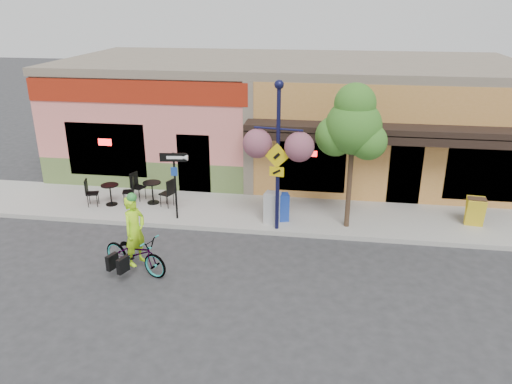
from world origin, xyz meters
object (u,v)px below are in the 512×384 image
building (288,114)px  street_tree (351,157)px  bicycle (135,253)px  newspaper_box_blue (282,207)px  one_way_sign (175,186)px  lamp_post (278,158)px  newspaper_box_grey (272,208)px  cyclist_rider (136,239)px

building → street_tree: street_tree is taller
bicycle → building: bearing=2.6°
newspaper_box_blue → street_tree: street_tree is taller
newspaper_box_blue → street_tree: 2.72m
one_way_sign → newspaper_box_blue: bearing=-0.9°
building → lamp_post: lamp_post is taller
newspaper_box_grey → street_tree: size_ratio=0.22×
cyclist_rider → one_way_sign: (0.12, 3.16, 0.32)m
building → bicycle: 10.30m
lamp_post → street_tree: bearing=21.2°
bicycle → newspaper_box_blue: bicycle is taller
lamp_post → newspaper_box_grey: lamp_post is taller
building → newspaper_box_grey: building is taller
lamp_post → bicycle: bearing=-131.7°
lamp_post → newspaper_box_blue: 1.94m
cyclist_rider → one_way_sign: size_ratio=0.85×
lamp_post → cyclist_rider: bearing=-131.3°
building → lamp_post: 6.79m
bicycle → lamp_post: (3.43, 2.88, 1.89)m
cyclist_rider → building: bearing=2.9°
bicycle → street_tree: size_ratio=0.45×
newspaper_box_blue → newspaper_box_grey: 0.37m
cyclist_rider → lamp_post: lamp_post is taller
lamp_post → street_tree: 2.19m
lamp_post → one_way_sign: (-3.27, 0.27, -1.17)m
newspaper_box_grey → one_way_sign: bearing=-167.7°
newspaper_box_blue → lamp_post: bearing=-114.1°
building → lamp_post: (0.32, -6.78, 0.17)m
cyclist_rider → one_way_sign: one_way_sign is taller
bicycle → street_tree: (5.57, 3.37, 1.87)m
one_way_sign → newspaper_box_grey: bearing=-4.3°
bicycle → newspaper_box_blue: bearing=-24.6°
bicycle → newspaper_box_grey: (3.24, 3.31, 0.12)m
lamp_post → newspaper_box_blue: bearing=89.8°
building → newspaper_box_grey: (0.13, -6.35, -1.60)m
cyclist_rider → newspaper_box_blue: 4.96m
building → cyclist_rider: building is taller
newspaper_box_blue → newspaper_box_grey: bearing=-158.9°
cyclist_rider → newspaper_box_grey: size_ratio=1.88×
bicycle → newspaper_box_grey: newspaper_box_grey is taller
one_way_sign → cyclist_rider: bearing=-99.2°
one_way_sign → newspaper_box_blue: 3.45m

